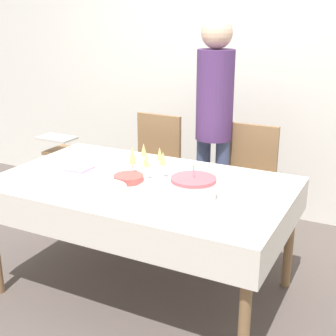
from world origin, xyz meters
The scene contains 14 objects.
ground_plane centered at (0.00, 0.00, 0.00)m, with size 12.00×12.00×0.00m, color #564C47.
wall_back centered at (0.00, 1.63, 1.35)m, with size 8.00×0.05×2.70m.
dining_table centered at (0.00, 0.00, 0.67)m, with size 1.83×1.09×0.77m.
dining_chair_far_left centered at (-0.40, 0.86, 0.54)m, with size 0.43×0.43×0.97m.
dining_chair_far_right centered at (0.40, 0.86, 0.54)m, with size 0.42×0.42×0.97m.
birthday_cake centered at (0.40, -0.13, 0.84)m, with size 0.26×0.26×0.20m.
champagne_tray centered at (-0.03, 0.10, 0.85)m, with size 0.35×0.35×0.18m.
plate_stack_main centered at (-0.09, -0.27, 0.79)m, with size 0.25×0.25×0.04m.
plate_stack_dessert centered at (-0.07, -0.04, 0.79)m, with size 0.19×0.19×0.04m.
cake_knife centered at (0.40, -0.34, 0.77)m, with size 0.29×0.10×0.00m.
fork_pile centered at (-0.50, -0.14, 0.78)m, with size 0.18×0.09×0.02m.
napkin_pile centered at (-0.49, 0.01, 0.78)m, with size 0.15×0.15×0.01m.
person_standing centered at (0.12, 0.90, 1.06)m, with size 0.28×0.28×1.75m.
high_chair centered at (-1.35, 0.88, 0.48)m, with size 0.33×0.35×0.71m.
Camera 1 is at (1.38, -2.37, 1.77)m, focal length 50.00 mm.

